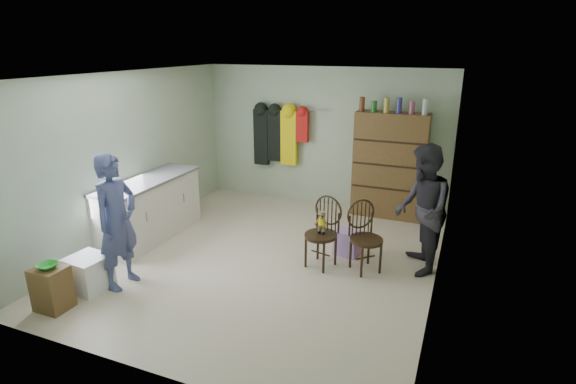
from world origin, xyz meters
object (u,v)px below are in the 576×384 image
at_px(counter, 150,208).
at_px(dresser, 389,165).
at_px(chair_far, 364,234).
at_px(chair_front, 323,228).

height_order(counter, dresser, dresser).
bearing_deg(counter, dresser, 35.69).
height_order(counter, chair_far, chair_far).
bearing_deg(dresser, counter, -144.31).
distance_m(chair_front, dresser, 2.26).
height_order(counter, chair_front, chair_front).
bearing_deg(chair_far, chair_front, 145.71).
distance_m(counter, dresser, 3.96).
xyz_separation_m(chair_front, chair_far, (0.54, 0.09, -0.03)).
xyz_separation_m(chair_front, dresser, (0.46, 2.18, 0.38)).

